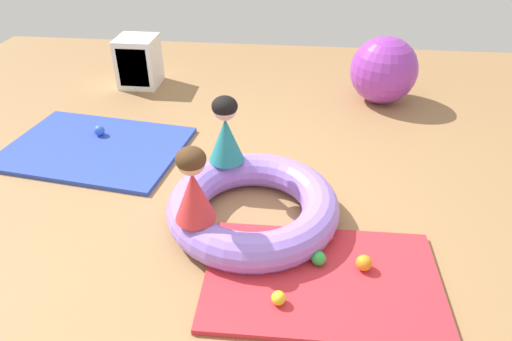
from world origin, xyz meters
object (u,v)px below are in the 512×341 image
(inflatable_cushion, at_px, (253,206))
(play_ball_teal, at_px, (274,265))
(play_ball_orange, at_px, (364,263))
(storage_cube, at_px, (138,62))
(child_in_teal, at_px, (226,130))
(play_ball_red, at_px, (329,237))
(play_ball_pink, at_px, (237,244))
(play_ball_yellow, at_px, (278,298))
(play_ball_green, at_px, (319,258))
(exercise_ball_large, at_px, (384,70))
(child_in_red, at_px, (193,186))
(play_ball_blue, at_px, (99,131))

(inflatable_cushion, xyz_separation_m, play_ball_teal, (0.19, -0.51, -0.05))
(play_ball_orange, relative_size, storage_cube, 0.18)
(child_in_teal, bearing_deg, play_ball_red, 159.89)
(inflatable_cushion, relative_size, play_ball_pink, 16.30)
(play_ball_yellow, relative_size, play_ball_pink, 1.14)
(child_in_teal, distance_m, play_ball_pink, 0.89)
(play_ball_yellow, height_order, play_ball_green, play_ball_green)
(play_ball_teal, height_order, play_ball_green, play_ball_green)
(inflatable_cushion, distance_m, storage_cube, 2.87)
(inflatable_cushion, distance_m, play_ball_red, 0.58)
(play_ball_teal, xyz_separation_m, play_ball_yellow, (0.04, -0.27, 0.00))
(play_ball_green, xyz_separation_m, play_ball_red, (0.07, 0.23, -0.01))
(inflatable_cushion, xyz_separation_m, exercise_ball_large, (1.16, 2.21, 0.22))
(play_ball_green, bearing_deg, child_in_red, 172.52)
(child_in_teal, xyz_separation_m, play_ball_teal, (0.44, -0.91, -0.44))
(play_ball_teal, xyz_separation_m, play_ball_green, (0.28, 0.08, 0.01))
(play_ball_teal, distance_m, play_ball_pink, 0.31)
(child_in_teal, distance_m, play_ball_blue, 1.55)
(play_ball_teal, relative_size, play_ball_blue, 0.78)
(child_in_red, bearing_deg, play_ball_pink, 130.04)
(child_in_red, distance_m, exercise_ball_large, 2.95)
(play_ball_teal, bearing_deg, play_ball_blue, 138.38)
(child_in_teal, distance_m, storage_cube, 2.41)
(child_in_red, distance_m, storage_cube, 2.99)
(play_ball_blue, bearing_deg, inflatable_cushion, -33.90)
(exercise_ball_large, bearing_deg, play_ball_orange, -98.72)
(child_in_red, xyz_separation_m, play_ball_pink, (0.27, -0.02, -0.44))
(child_in_teal, bearing_deg, play_ball_teal, 132.95)
(play_ball_orange, height_order, exercise_ball_large, exercise_ball_large)
(play_ball_yellow, relative_size, storage_cube, 0.15)
(play_ball_blue, distance_m, play_ball_red, 2.47)
(play_ball_orange, xyz_separation_m, exercise_ball_large, (0.41, 2.66, 0.26))
(child_in_red, relative_size, play_ball_teal, 6.75)
(exercise_ball_large, distance_m, storage_cube, 2.77)
(child_in_teal, bearing_deg, play_ball_pink, 120.60)
(child_in_red, xyz_separation_m, play_ball_blue, (-1.24, 1.39, -0.43))
(play_ball_pink, bearing_deg, child_in_teal, 103.54)
(child_in_teal, relative_size, play_ball_green, 5.65)
(child_in_red, bearing_deg, play_ball_red, 142.53)
(play_ball_teal, xyz_separation_m, storage_cube, (-1.80, 2.88, 0.20))
(play_ball_teal, height_order, play_ball_blue, play_ball_blue)
(child_in_teal, bearing_deg, storage_cube, -38.51)
(play_ball_yellow, relative_size, play_ball_red, 1.27)
(child_in_red, height_order, storage_cube, child_in_red)
(play_ball_yellow, bearing_deg, play_ball_blue, 134.58)
(play_ball_pink, distance_m, exercise_ball_large, 2.85)
(child_in_red, distance_m, play_ball_orange, 1.17)
(storage_cube, bearing_deg, play_ball_teal, -58.10)
(play_ball_yellow, bearing_deg, play_ball_pink, 125.19)
(play_ball_yellow, relative_size, play_ball_blue, 0.87)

